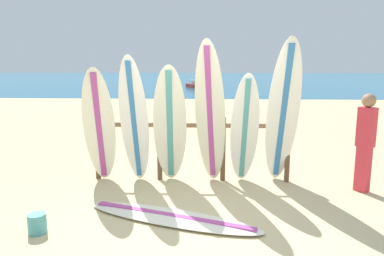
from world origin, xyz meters
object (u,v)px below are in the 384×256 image
object	(u,v)px
surfboard_rack	(191,140)
sand_bucket	(37,224)
small_boat_offshore	(193,85)
surfboard_leaning_left	(134,122)
surfboard_leaning_right	(283,115)
surfboard_leaning_center	(210,116)
surfboard_lying_on_sand	(172,217)
surfboard_leaning_far_left	(99,127)
surfboard_leaning_center_right	(244,130)
surfboard_leaning_center_left	(170,126)
beachgoer_standing	(366,139)

from	to	relation	value
surfboard_rack	sand_bucket	size ratio (longest dim) A/B	14.19
small_boat_offshore	sand_bucket	distance (m)	29.80
surfboard_leaning_left	surfboard_leaning_right	world-z (taller)	surfboard_leaning_right
surfboard_leaning_center	surfboard_lying_on_sand	distance (m)	1.90
surfboard_lying_on_sand	small_boat_offshore	world-z (taller)	small_boat_offshore
surfboard_lying_on_sand	surfboard_leaning_far_left	bearing A→B (deg)	135.89
surfboard_leaning_left	surfboard_rack	bearing A→B (deg)	21.79
surfboard_leaning_center	surfboard_leaning_right	size ratio (longest dim) A/B	0.99
surfboard_leaning_right	sand_bucket	xyz separation A→B (m)	(-3.35, -1.86, -1.14)
surfboard_leaning_far_left	surfboard_leaning_center_right	size ratio (longest dim) A/B	1.05
small_boat_offshore	surfboard_leaning_center_right	bearing A→B (deg)	-85.40
surfboard_leaning_left	surfboard_leaning_center	world-z (taller)	surfboard_leaning_center
surfboard_leaning_far_left	surfboard_leaning_center_left	size ratio (longest dim) A/B	0.98
surfboard_leaning_center_right	beachgoer_standing	size ratio (longest dim) A/B	1.21
surfboard_rack	beachgoer_standing	distance (m)	2.92
surfboard_leaning_center	surfboard_lying_on_sand	size ratio (longest dim) A/B	0.96
small_boat_offshore	surfboard_leaning_right	bearing A→B (deg)	-84.15
surfboard_leaning_right	surfboard_lying_on_sand	bearing A→B (deg)	-141.11
surfboard_leaning_center_right	small_boat_offshore	xyz separation A→B (m)	(-2.24, 27.88, -0.73)
beachgoer_standing	small_boat_offshore	bearing A→B (deg)	98.52
surfboard_leaning_right	surfboard_leaning_left	bearing A→B (deg)	-178.95
surfboard_rack	surfboard_leaning_left	world-z (taller)	surfboard_leaning_left
beachgoer_standing	sand_bucket	distance (m)	5.07
surfboard_leaning_center	small_boat_offshore	world-z (taller)	surfboard_leaning_center
surfboard_lying_on_sand	sand_bucket	bearing A→B (deg)	-163.73
surfboard_rack	small_boat_offshore	world-z (taller)	surfboard_rack
surfboard_leaning_left	surfboard_leaning_center_left	size ratio (longest dim) A/B	1.07
surfboard_leaning_left	surfboard_leaning_right	size ratio (longest dim) A/B	0.89
surfboard_leaning_far_left	sand_bucket	bearing A→B (deg)	-98.04
surfboard_leaning_center_left	sand_bucket	xyz separation A→B (m)	(-1.46, -1.90, -0.93)
surfboard_rack	surfboard_leaning_left	xyz separation A→B (m)	(-0.94, -0.38, 0.38)
surfboard_leaning_center	small_boat_offshore	xyz separation A→B (m)	(-1.66, 27.95, -0.99)
surfboard_leaning_left	surfboard_lying_on_sand	world-z (taller)	surfboard_leaning_left
surfboard_rack	surfboard_leaning_left	size ratio (longest dim) A/B	1.58
surfboard_leaning_left	surfboard_leaning_center	xyz separation A→B (m)	(1.28, 0.02, 0.12)
surfboard_leaning_center_left	surfboard_leaning_center_right	size ratio (longest dim) A/B	1.06
beachgoer_standing	surfboard_rack	bearing A→B (deg)	171.49
surfboard_leaning_center_left	surfboard_leaning_center_right	distance (m)	1.27
surfboard_leaning_far_left	surfboard_leaning_center_right	distance (m)	2.48
surfboard_rack	surfboard_leaning_center_right	size ratio (longest dim) A/B	1.80
surfboard_leaning_center_left	surfboard_leaning_center	world-z (taller)	surfboard_leaning_center
surfboard_leaning_left	surfboard_leaning_center_right	bearing A→B (deg)	2.82
surfboard_leaning_center_left	surfboard_lying_on_sand	size ratio (longest dim) A/B	0.81
beachgoer_standing	surfboard_leaning_center_right	bearing A→B (deg)	175.73
surfboard_leaning_far_left	surfboard_lying_on_sand	bearing A→B (deg)	-44.11
surfboard_leaning_center_left	sand_bucket	size ratio (longest dim) A/B	8.37
surfboard_rack	surfboard_leaning_center	world-z (taller)	surfboard_leaning_center
surfboard_leaning_center_left	sand_bucket	bearing A→B (deg)	-127.54
surfboard_leaning_far_left	surfboard_leaning_center_left	bearing A→B (deg)	4.08
surfboard_leaning_center_right	surfboard_lying_on_sand	world-z (taller)	surfboard_leaning_center_right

